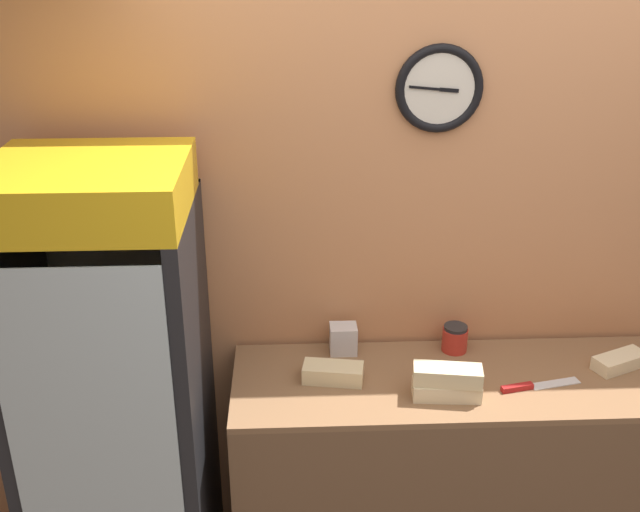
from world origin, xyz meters
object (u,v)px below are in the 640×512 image
Objects in this scene: sandwich_stack_middle at (448,375)px; sandwich_flat_left at (620,361)px; sandwich_stack_bottom at (446,390)px; chefs_knife at (530,386)px; napkin_dispenser at (343,339)px; sandwich_flat_right at (333,373)px; beverage_cooler at (117,373)px; condiment_jar at (454,338)px.

sandwich_stack_middle reaches higher than sandwich_flat_left.
chefs_knife is (0.33, 0.04, -0.02)m from sandwich_stack_bottom.
sandwich_stack_bottom is 0.06m from sandwich_stack_middle.
napkin_dispenser is at bearing 136.41° from sandwich_stack_middle.
sandwich_flat_right reaches higher than chefs_knife.
sandwich_stack_bottom is 2.15× the size of napkin_dispenser.
sandwich_stack_bottom is 1.06× the size of sandwich_flat_right.
sandwich_stack_middle is 0.81× the size of chefs_knife.
chefs_knife is at bearing 7.78° from sandwich_stack_bottom.
beverage_cooler is 16.33× the size of condiment_jar.
sandwich_stack_middle is 1.09× the size of sandwich_flat_left.
sandwich_stack_middle is (1.23, -0.11, 0.03)m from beverage_cooler.
sandwich_stack_bottom is at bearing 0.00° from sandwich_stack_middle.
sandwich_flat_left is 0.75× the size of chefs_knife.
sandwich_stack_bottom is 0.75m from sandwich_flat_left.
condiment_jar is at bearing 9.56° from beverage_cooler.
beverage_cooler is 1.56m from chefs_knife.
condiment_jar is at bearing 73.97° from sandwich_stack_bottom.
beverage_cooler is 1.24m from sandwich_stack_bottom.
chefs_knife is 2.69× the size of napkin_dispenser.
sandwich_stack_bottom is at bearing -5.17° from beverage_cooler.
napkin_dispenser is (-0.45, 0.01, 0.00)m from condiment_jar.
sandwich_flat_left is at bearing 1.80° from beverage_cooler.
sandwich_stack_bottom is 0.50m from napkin_dispenser.
sandwich_stack_middle reaches higher than chefs_knife.
napkin_dispenser reaches higher than condiment_jar.
sandwich_flat_right is at bearing 1.42° from beverage_cooler.
napkin_dispenser is (-0.36, 0.34, 0.03)m from sandwich_stack_bottom.
sandwich_flat_left is 0.99× the size of sandwich_flat_right.
sandwich_stack_middle is at bearing -5.17° from beverage_cooler.
condiment_jar is at bearing 128.80° from chefs_knife.
sandwich_flat_left is (0.73, 0.17, -0.00)m from sandwich_stack_bottom.
sandwich_flat_right is (0.82, 0.02, -0.04)m from beverage_cooler.
sandwich_stack_middle is at bearing -172.22° from chefs_knife.
sandwich_stack_bottom reaches higher than chefs_knife.
sandwich_flat_right is 0.75m from chefs_knife.
sandwich_stack_bottom is 0.35m from condiment_jar.
chefs_knife is (0.74, -0.09, -0.03)m from sandwich_flat_right.
chefs_knife is (-0.40, -0.13, -0.02)m from sandwich_flat_left.
sandwich_stack_middle reaches higher than napkin_dispenser.
condiment_jar reaches higher than sandwich_flat_left.
beverage_cooler reaches higher than sandwich_flat_right.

